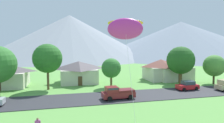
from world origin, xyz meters
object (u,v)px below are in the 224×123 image
Objects in this scene: house_leftmost at (79,72)px; house_right_center at (4,75)px; house_left_center at (161,69)px; tree_near_left at (181,60)px; pickup_truck_maroon_west_side at (117,93)px; house_rightmost at (173,69)px; parked_car_red_west_end at (187,86)px; kite_flyer_with_kite at (125,29)px; tree_left_of_center at (48,58)px; tree_center at (214,66)px; tree_near_right at (111,68)px.

house_leftmost reaches higher than house_right_center.
tree_near_left is at bearing -74.63° from house_left_center.
house_leftmost reaches higher than pickup_truck_maroon_west_side.
house_leftmost is at bearing 107.43° from pickup_truck_maroon_west_side.
house_rightmost is 11.28m from parked_car_red_west_end.
tree_left_of_center is at bearing 114.17° from kite_flyer_with_kite.
house_rightmost reaches higher than house_leftmost.
house_right_center is at bearing 125.86° from kite_flyer_with_kite.
parked_car_red_west_end is at bearing -157.36° from tree_center.
pickup_truck_maroon_west_side is (-24.15, -6.87, -3.03)m from tree_center.
house_left_center is at bearing 88.13° from parked_car_red_west_end.
parked_car_red_west_end is 0.37× the size of kite_flyer_with_kite.
pickup_truck_maroon_west_side is (-1.07, -8.72, -2.91)m from tree_near_right.
house_rightmost reaches higher than house_right_center.
tree_center is at bearing -4.56° from tree_near_right.
parked_car_red_west_end is (13.70, -5.75, -3.11)m from tree_near_right.
house_left_center reaches higher than house_leftmost.
tree_left_of_center is 1.49× the size of tree_near_right.
house_right_center is 10.84m from tree_left_of_center.
tree_near_right is 1.13× the size of pickup_truck_maroon_west_side.
tree_center is 0.57× the size of kite_flyer_with_kite.
house_right_center is 36.98m from parked_car_red_west_end.
parked_car_red_west_end is 23.57m from kite_flyer_with_kite.
house_rightmost is 0.77× the size of kite_flyer_with_kite.
house_rightmost is at bearing 73.33° from parked_car_red_west_end.
kite_flyer_with_kite is at bearing -129.66° from house_rightmost.
pickup_truck_maroon_west_side is at bearing -40.95° from tree_left_of_center.
tree_near_right is at bearing 179.17° from tree_near_left.
tree_left_of_center is at bearing -27.89° from house_right_center.
house_left_center is at bearing -3.98° from house_leftmost.
tree_near_left is 27.27m from kite_flyer_with_kite.
house_leftmost is at bearing 176.02° from house_left_center.
house_leftmost is 2.04× the size of parked_car_red_west_end.
tree_center reaches higher than pickup_truck_maroon_west_side.
tree_near_left is (37.06, -6.07, 2.82)m from house_right_center.
pickup_truck_maroon_west_side is (-15.14, -14.36, -1.60)m from house_left_center.
kite_flyer_with_kite is (-26.27, -17.46, 6.06)m from tree_center.
tree_center reaches higher than tree_near_right.
house_leftmost is 23.01m from house_rightmost.
parked_car_red_west_end is (-1.99, -5.52, -4.44)m from tree_near_left.
tree_left_of_center is (-26.40, -4.59, 3.41)m from house_left_center.
tree_center is at bearing -16.98° from house_leftmost.
tree_left_of_center is at bearing 175.32° from tree_center.
tree_near_right is at bearing 80.60° from kite_flyer_with_kite.
pickup_truck_maroon_west_side is (4.95, -15.76, -1.50)m from house_leftmost.
house_left_center is at bearing -0.32° from house_right_center.
tree_left_of_center is at bearing 165.35° from parked_car_red_west_end.
pickup_truck_maroon_west_side is at bearing -164.11° from tree_center.
house_leftmost is 23.57m from parked_car_red_west_end.
tree_near_left is at bearing 70.22° from parked_car_red_west_end.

